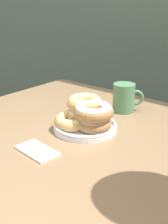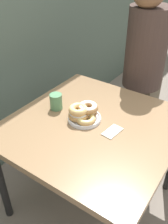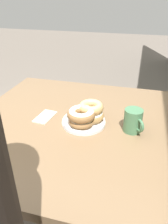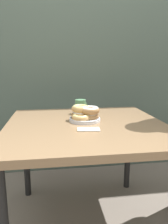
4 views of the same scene
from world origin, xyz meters
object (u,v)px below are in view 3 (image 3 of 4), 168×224
Objects in this scene: donut_plate at (85,115)px; coffee_mug at (133,120)px; dining_table at (70,135)px; napkin at (45,117)px.

donut_plate is 0.22m from coffee_mug.
napkin reaches higher than dining_table.
napkin is at bearing -91.00° from coffee_mug.
dining_table is 9.47× the size of coffee_mug.
donut_plate is at bearing 88.55° from napkin.
napkin is at bearing -91.45° from donut_plate.
coffee_mug reaches higher than napkin.
dining_table is 7.41× the size of napkin.
donut_plate is at bearing -90.58° from coffee_mug.
dining_table is at bearing -89.99° from coffee_mug.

